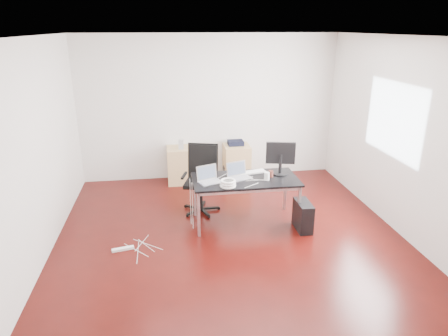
{
  "coord_description": "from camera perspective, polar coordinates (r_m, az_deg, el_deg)",
  "views": [
    {
      "loc": [
        -0.86,
        -5.17,
        2.92
      ],
      "look_at": [
        0.0,
        0.55,
        0.85
      ],
      "focal_mm": 32.0,
      "sensor_mm": 36.0,
      "label": 1
    }
  ],
  "objects": [
    {
      "name": "monitor",
      "position": [
        6.22,
        8.06,
        1.64
      ],
      "size": [
        0.45,
        0.26,
        0.51
      ],
      "rotation": [
        0.0,
        0.0,
        -0.23
      ],
      "color": "black",
      "rests_on": "desk"
    },
    {
      "name": "office_chair",
      "position": [
        6.55,
        -3.25,
        -1.04
      ],
      "size": [
        0.59,
        0.61,
        1.08
      ],
      "rotation": [
        0.0,
        0.0,
        -0.29
      ],
      "color": "black",
      "rests_on": "ground"
    },
    {
      "name": "filing_cabinet_right",
      "position": [
        7.95,
        1.81,
        0.82
      ],
      "size": [
        0.5,
        0.5,
        0.7
      ],
      "primitive_type": "cube",
      "color": "tan",
      "rests_on": "ground"
    },
    {
      "name": "power_adapter",
      "position": [
        5.84,
        1.27,
        -2.22
      ],
      "size": [
        0.08,
        0.08,
        0.03
      ],
      "primitive_type": "cube",
      "rotation": [
        0.0,
        0.0,
        0.16
      ],
      "color": "white",
      "rests_on": "desk"
    },
    {
      "name": "pc_tower",
      "position": [
        6.17,
        11.21,
        -6.7
      ],
      "size": [
        0.21,
        0.45,
        0.44
      ],
      "primitive_type": "cube",
      "rotation": [
        0.0,
        0.0,
        -0.02
      ],
      "color": "black",
      "rests_on": "ground"
    },
    {
      "name": "cup_white",
      "position": [
        6.02,
        6.14,
        -1.15
      ],
      "size": [
        0.09,
        0.09,
        0.12
      ],
      "primitive_type": "cylinder",
      "rotation": [
        0.0,
        0.0,
        0.09
      ],
      "color": "white",
      "rests_on": "desk"
    },
    {
      "name": "speaker",
      "position": [
        7.64,
        -6.16,
        3.36
      ],
      "size": [
        0.1,
        0.09,
        0.18
      ],
      "primitive_type": "cube",
      "rotation": [
        0.0,
        0.0,
        -0.13
      ],
      "color": "#9E9E9E",
      "rests_on": "filing_cabinet_left"
    },
    {
      "name": "power_strip",
      "position": [
        5.78,
        -14.25,
        -11.14
      ],
      "size": [
        0.31,
        0.12,
        0.04
      ],
      "primitive_type": "cube",
      "rotation": [
        0.0,
        0.0,
        0.21
      ],
      "color": "white",
      "rests_on": "ground"
    },
    {
      "name": "desk",
      "position": [
        6.08,
        3.07,
        -2.0
      ],
      "size": [
        1.6,
        0.8,
        0.73
      ],
      "color": "black",
      "rests_on": "ground"
    },
    {
      "name": "wastebasket",
      "position": [
        7.99,
        0.68,
        -0.69
      ],
      "size": [
        0.31,
        0.31,
        0.28
      ],
      "primitive_type": "cylinder",
      "rotation": [
        0.0,
        0.0,
        -0.33
      ],
      "color": "black",
      "rests_on": "ground"
    },
    {
      "name": "cup_brown",
      "position": [
        6.15,
        6.7,
        -0.82
      ],
      "size": [
        0.09,
        0.09,
        0.1
      ],
      "primitive_type": "cylinder",
      "rotation": [
        0.0,
        0.0,
        0.16
      ],
      "color": "#52241C",
      "rests_on": "desk"
    },
    {
      "name": "laptop_left",
      "position": [
        5.92,
        -2.16,
        -1.48
      ],
      "size": [
        0.4,
        0.36,
        0.23
      ],
      "rotation": [
        0.0,
        0.0,
        0.37
      ],
      "color": "silver",
      "rests_on": "desk"
    },
    {
      "name": "room_shell",
      "position": [
        5.47,
        1.23,
        3.57
      ],
      "size": [
        5.0,
        5.0,
        5.0
      ],
      "color": "#320705",
      "rests_on": "ground"
    },
    {
      "name": "navy_garment",
      "position": [
        7.87,
        1.67,
        3.62
      ],
      "size": [
        0.3,
        0.24,
        0.09
      ],
      "primitive_type": "cube",
      "rotation": [
        0.0,
        0.0,
        0.01
      ],
      "color": "black",
      "rests_on": "filing_cabinet_right"
    },
    {
      "name": "keyboard",
      "position": [
        6.31,
        4.0,
        -0.59
      ],
      "size": [
        0.46,
        0.23,
        0.02
      ],
      "primitive_type": "cube",
      "rotation": [
        0.0,
        0.0,
        0.22
      ],
      "color": "white",
      "rests_on": "desk"
    },
    {
      "name": "laptop_right",
      "position": [
        6.07,
        2.1,
        -0.91
      ],
      "size": [
        0.4,
        0.35,
        0.23
      ],
      "rotation": [
        0.0,
        0.0,
        0.34
      ],
      "color": "silver",
      "rests_on": "desk"
    },
    {
      "name": "filing_cabinet_left",
      "position": [
        7.84,
        -6.26,
        0.42
      ],
      "size": [
        0.5,
        0.5,
        0.7
      ],
      "primitive_type": "cube",
      "color": "tan",
      "rests_on": "ground"
    },
    {
      "name": "cable_coil",
      "position": [
        5.73,
        0.56,
        -2.21
      ],
      "size": [
        0.24,
        0.24,
        0.11
      ],
      "rotation": [
        0.0,
        0.0,
        0.17
      ],
      "color": "white",
      "rests_on": "desk"
    }
  ]
}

